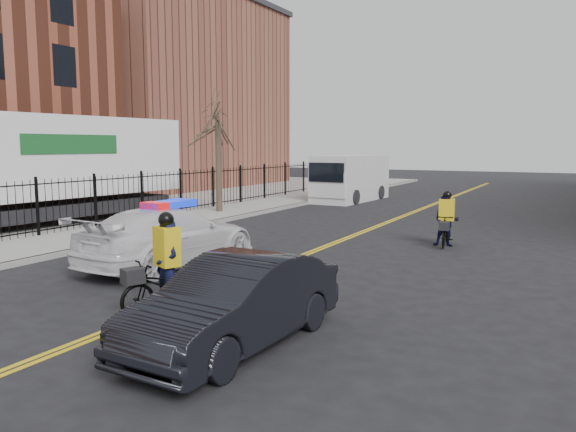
# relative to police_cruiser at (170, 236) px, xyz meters

# --- Properties ---
(ground) EXTENTS (120.00, 120.00, 0.00)m
(ground) POSITION_rel_police_cruiser_xyz_m (2.49, -0.37, -0.78)
(ground) COLOR black
(ground) RESTS_ON ground
(center_line_left) EXTENTS (0.10, 60.00, 0.01)m
(center_line_left) POSITION_rel_police_cruiser_xyz_m (2.41, 7.63, -0.77)
(center_line_left) COLOR gold
(center_line_left) RESTS_ON ground
(center_line_right) EXTENTS (0.10, 60.00, 0.01)m
(center_line_right) POSITION_rel_police_cruiser_xyz_m (2.57, 7.63, -0.77)
(center_line_right) COLOR gold
(center_line_right) RESTS_ON ground
(sidewalk) EXTENTS (3.00, 60.00, 0.15)m
(sidewalk) POSITION_rel_police_cruiser_xyz_m (-5.01, 7.63, -0.70)
(sidewalk) COLOR gray
(sidewalk) RESTS_ON ground
(curb) EXTENTS (0.20, 60.00, 0.15)m
(curb) POSITION_rel_police_cruiser_xyz_m (-3.51, 7.63, -0.70)
(curb) COLOR gray
(curb) RESTS_ON ground
(iron_fence) EXTENTS (0.12, 28.00, 2.00)m
(iron_fence) POSITION_rel_police_cruiser_xyz_m (-6.51, 7.63, 0.22)
(iron_fence) COLOR black
(iron_fence) RESTS_ON ground
(lot_pad) EXTENTS (18.00, 60.00, 0.02)m
(lot_pad) POSITION_rel_police_cruiser_xyz_m (-15.51, 7.63, -0.77)
(lot_pad) COLOR gray
(lot_pad) RESTS_ON ground
(warehouse_far) EXTENTS (14.00, 18.00, 14.00)m
(warehouse_far) POSITION_rel_police_cruiser_xyz_m (-20.51, 23.63, 6.22)
(warehouse_far) COLOR brown
(warehouse_far) RESTS_ON ground
(street_tree) EXTENTS (3.20, 3.20, 4.80)m
(street_tree) POSITION_rel_police_cruiser_xyz_m (-5.11, 9.63, 2.76)
(street_tree) COLOR #382921
(street_tree) RESTS_ON sidewalk
(police_cruiser) EXTENTS (2.56, 5.45, 1.70)m
(police_cruiser) POSITION_rel_police_cruiser_xyz_m (0.00, 0.00, 0.00)
(police_cruiser) COLOR white
(police_cruiser) RESTS_ON ground
(dark_sedan) EXTENTS (1.70, 4.33, 1.41)m
(dark_sedan) POSITION_rel_police_cruiser_xyz_m (4.79, -4.22, -0.07)
(dark_sedan) COLOR black
(dark_sedan) RESTS_ON ground
(cargo_van) EXTENTS (2.65, 6.24, 2.56)m
(cargo_van) POSITION_rel_police_cruiser_xyz_m (-2.21, 18.30, 0.48)
(cargo_van) COLOR silver
(cargo_van) RESTS_ON ground
(semi_trailer) EXTENTS (3.89, 13.91, 4.28)m
(semi_trailer) POSITION_rel_police_cruiser_xyz_m (-9.28, 2.84, 1.65)
(semi_trailer) COLOR white
(semi_trailer) RESTS_ON ground
(cyclist_near) EXTENTS (1.42, 2.05, 1.91)m
(cyclist_near) POSITION_rel_police_cruiser_xyz_m (2.65, -3.30, -0.11)
(cyclist_near) COLOR black
(cyclist_near) RESTS_ON ground
(cyclist_far) EXTENTS (0.84, 1.76, 1.74)m
(cyclist_far) POSITION_rel_police_cruiser_xyz_m (5.78, 6.19, -0.09)
(cyclist_far) COLOR black
(cyclist_far) RESTS_ON ground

